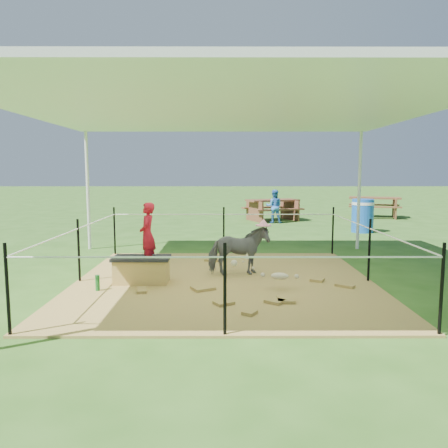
{
  "coord_description": "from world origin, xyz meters",
  "views": [
    {
      "loc": [
        -0.02,
        -6.65,
        1.72
      ],
      "look_at": [
        0.0,
        0.6,
        0.85
      ],
      "focal_mm": 35.0,
      "sensor_mm": 36.0,
      "label": 1
    }
  ],
  "objects_px": {
    "pony": "(238,251)",
    "picnic_table_far": "(374,207)",
    "green_bottle": "(98,283)",
    "picnic_table_near": "(272,210)",
    "foal": "(280,274)",
    "woman": "(147,228)",
    "trash_barrel": "(363,216)",
    "distant_person": "(274,206)",
    "straw_bale": "(142,271)"
  },
  "relations": [
    {
      "from": "pony",
      "to": "picnic_table_far",
      "type": "height_order",
      "value": "pony"
    },
    {
      "from": "green_bottle",
      "to": "picnic_table_near",
      "type": "relative_size",
      "value": 0.12
    },
    {
      "from": "pony",
      "to": "foal",
      "type": "distance_m",
      "value": 1.06
    },
    {
      "from": "woman",
      "to": "picnic_table_far",
      "type": "relative_size",
      "value": 0.53
    },
    {
      "from": "woman",
      "to": "pony",
      "type": "bearing_deg",
      "value": 109.33
    },
    {
      "from": "foal",
      "to": "picnic_table_far",
      "type": "distance_m",
      "value": 11.38
    },
    {
      "from": "trash_barrel",
      "to": "woman",
      "type": "bearing_deg",
      "value": -131.45
    },
    {
      "from": "picnic_table_near",
      "to": "distant_person",
      "type": "bearing_deg",
      "value": -114.22
    },
    {
      "from": "straw_bale",
      "to": "picnic_table_near",
      "type": "xyz_separation_m",
      "value": [
        3.0,
        8.79,
        0.17
      ]
    },
    {
      "from": "woman",
      "to": "trash_barrel",
      "type": "relative_size",
      "value": 1.03
    },
    {
      "from": "straw_bale",
      "to": "green_bottle",
      "type": "relative_size",
      "value": 3.6
    },
    {
      "from": "distant_person",
      "to": "picnic_table_far",
      "type": "bearing_deg",
      "value": -151.64
    },
    {
      "from": "green_bottle",
      "to": "trash_barrel",
      "type": "height_order",
      "value": "trash_barrel"
    },
    {
      "from": "green_bottle",
      "to": "distant_person",
      "type": "height_order",
      "value": "distant_person"
    },
    {
      "from": "straw_bale",
      "to": "pony",
      "type": "xyz_separation_m",
      "value": [
        1.5,
        0.48,
        0.23
      ]
    },
    {
      "from": "green_bottle",
      "to": "foal",
      "type": "height_order",
      "value": "foal"
    },
    {
      "from": "straw_bale",
      "to": "picnic_table_near",
      "type": "distance_m",
      "value": 9.29
    },
    {
      "from": "woman",
      "to": "green_bottle",
      "type": "height_order",
      "value": "woman"
    },
    {
      "from": "picnic_table_near",
      "to": "picnic_table_far",
      "type": "relative_size",
      "value": 0.97
    },
    {
      "from": "pony",
      "to": "foal",
      "type": "bearing_deg",
      "value": -155.83
    },
    {
      "from": "straw_bale",
      "to": "woman",
      "type": "xyz_separation_m",
      "value": [
        0.1,
        0.0,
        0.67
      ]
    },
    {
      "from": "woman",
      "to": "pony",
      "type": "distance_m",
      "value": 1.54
    },
    {
      "from": "woman",
      "to": "picnic_table_near",
      "type": "xyz_separation_m",
      "value": [
        2.9,
        8.79,
        -0.5
      ]
    },
    {
      "from": "picnic_table_near",
      "to": "foal",
      "type": "bearing_deg",
      "value": -117.6
    },
    {
      "from": "woman",
      "to": "trash_barrel",
      "type": "bearing_deg",
      "value": 138.79
    },
    {
      "from": "pony",
      "to": "distant_person",
      "type": "distance_m",
      "value": 7.72
    },
    {
      "from": "pony",
      "to": "picnic_table_near",
      "type": "xyz_separation_m",
      "value": [
        1.5,
        8.31,
        -0.06
      ]
    },
    {
      "from": "foal",
      "to": "distant_person",
      "type": "distance_m",
      "value": 8.51
    },
    {
      "from": "foal",
      "to": "picnic_table_far",
      "type": "height_order",
      "value": "picnic_table_far"
    },
    {
      "from": "pony",
      "to": "foal",
      "type": "height_order",
      "value": "pony"
    },
    {
      "from": "woman",
      "to": "green_bottle",
      "type": "relative_size",
      "value": 4.32
    },
    {
      "from": "pony",
      "to": "straw_bale",
      "type": "bearing_deg",
      "value": 99.26
    },
    {
      "from": "trash_barrel",
      "to": "picnic_table_far",
      "type": "height_order",
      "value": "trash_barrel"
    },
    {
      "from": "woman",
      "to": "trash_barrel",
      "type": "distance_m",
      "value": 7.76
    },
    {
      "from": "woman",
      "to": "distant_person",
      "type": "height_order",
      "value": "woman"
    },
    {
      "from": "green_bottle",
      "to": "woman",
      "type": "bearing_deg",
      "value": 34.7
    },
    {
      "from": "woman",
      "to": "straw_bale",
      "type": "bearing_deg",
      "value": -89.75
    },
    {
      "from": "trash_barrel",
      "to": "distant_person",
      "type": "relative_size",
      "value": 0.84
    },
    {
      "from": "pony",
      "to": "picnic_table_far",
      "type": "bearing_deg",
      "value": -38.89
    },
    {
      "from": "green_bottle",
      "to": "straw_bale",
      "type": "bearing_deg",
      "value": 39.29
    },
    {
      "from": "trash_barrel",
      "to": "picnic_table_near",
      "type": "bearing_deg",
      "value": 126.83
    },
    {
      "from": "picnic_table_near",
      "to": "distant_person",
      "type": "relative_size",
      "value": 1.6
    },
    {
      "from": "straw_bale",
      "to": "trash_barrel",
      "type": "height_order",
      "value": "trash_barrel"
    },
    {
      "from": "green_bottle",
      "to": "pony",
      "type": "bearing_deg",
      "value": 24.51
    },
    {
      "from": "trash_barrel",
      "to": "picnic_table_near",
      "type": "xyz_separation_m",
      "value": [
        -2.23,
        2.98,
        -0.1
      ]
    },
    {
      "from": "green_bottle",
      "to": "pony",
      "type": "height_order",
      "value": "pony"
    },
    {
      "from": "green_bottle",
      "to": "picnic_table_near",
      "type": "xyz_separation_m",
      "value": [
        3.55,
        9.24,
        0.23
      ]
    },
    {
      "from": "foal",
      "to": "distant_person",
      "type": "xyz_separation_m",
      "value": [
        0.9,
        8.45,
        0.31
      ]
    },
    {
      "from": "straw_bale",
      "to": "foal",
      "type": "height_order",
      "value": "foal"
    },
    {
      "from": "foal",
      "to": "distant_person",
      "type": "bearing_deg",
      "value": 94.88
    }
  ]
}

